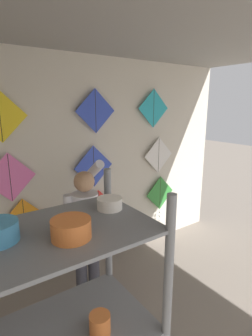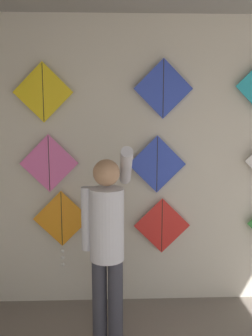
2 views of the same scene
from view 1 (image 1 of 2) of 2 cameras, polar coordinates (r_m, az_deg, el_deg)
back_panel at (r=3.55m, az=-7.16°, el=0.46°), size 4.49×0.06×2.80m
shopkeeper at (r=2.83m, az=-8.79°, el=-13.05°), size 0.41×0.53×1.67m
kite_0 at (r=3.33m, az=-21.18°, el=-11.37°), size 0.55×0.04×0.76m
kite_1 at (r=3.66m, az=-5.96°, el=-8.89°), size 0.55×0.01×0.55m
kite_2 at (r=4.29m, az=7.41°, el=-5.93°), size 0.55×0.04×0.76m
kite_3 at (r=3.12m, az=-23.95°, el=-1.93°), size 0.55×0.01×0.55m
kite_4 at (r=3.45m, az=-7.04°, el=0.34°), size 0.55×0.01×0.55m
kite_5 at (r=4.07m, az=7.10°, el=2.79°), size 0.55×0.01×0.55m
kite_6 at (r=3.02m, az=-25.78°, el=10.16°), size 0.55×0.01×0.55m
kite_7 at (r=3.38m, az=-6.66°, el=12.22°), size 0.55×0.01×0.55m
kite_8 at (r=3.92m, az=6.02°, el=12.78°), size 0.55×0.01×0.55m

